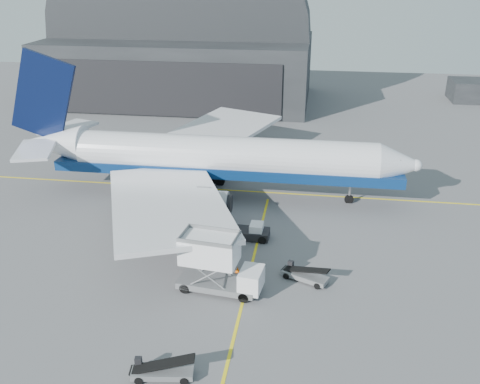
% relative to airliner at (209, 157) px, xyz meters
% --- Properties ---
extents(ground, '(200.00, 200.00, 0.00)m').
position_rel_airliner_xyz_m(ground, '(6.93, -18.39, -4.67)').
color(ground, '#565659').
rests_on(ground, ground).
extents(taxi_lines, '(80.00, 42.12, 0.02)m').
position_rel_airliner_xyz_m(taxi_lines, '(6.93, -5.73, -4.66)').
color(taxi_lines, yellow).
rests_on(taxi_lines, ground).
extents(hangar, '(50.00, 28.30, 28.00)m').
position_rel_airliner_xyz_m(hangar, '(-15.07, 46.55, 4.87)').
color(hangar, black).
rests_on(hangar, ground).
extents(airliner, '(47.53, 46.09, 16.68)m').
position_rel_airliner_xyz_m(airliner, '(0.00, 0.00, 0.00)').
color(airliner, white).
rests_on(airliner, ground).
extents(catering_truck, '(7.32, 3.43, 4.85)m').
position_rel_airliner_xyz_m(catering_truck, '(4.57, -19.57, -2.21)').
color(catering_truck, slate).
rests_on(catering_truck, ground).
extents(pushback_tug, '(3.67, 2.23, 1.67)m').
position_rel_airliner_xyz_m(pushback_tug, '(6.31, -10.07, -4.04)').
color(pushback_tug, black).
rests_on(pushback_tug, ground).
extents(belt_loader_a, '(4.44, 2.00, 1.66)m').
position_rel_airliner_xyz_m(belt_loader_a, '(2.85, -30.25, -4.15)').
color(belt_loader_a, slate).
rests_on(belt_loader_a, ground).
extents(belt_loader_b, '(4.31, 2.89, 1.64)m').
position_rel_airliner_xyz_m(belt_loader_b, '(11.76, -17.01, -4.16)').
color(belt_loader_b, slate).
rests_on(belt_loader_b, ground).
extents(traffic_cone, '(0.37, 0.37, 0.53)m').
position_rel_airliner_xyz_m(traffic_cone, '(5.83, -16.59, -4.41)').
color(traffic_cone, '#E65A07').
rests_on(traffic_cone, ground).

